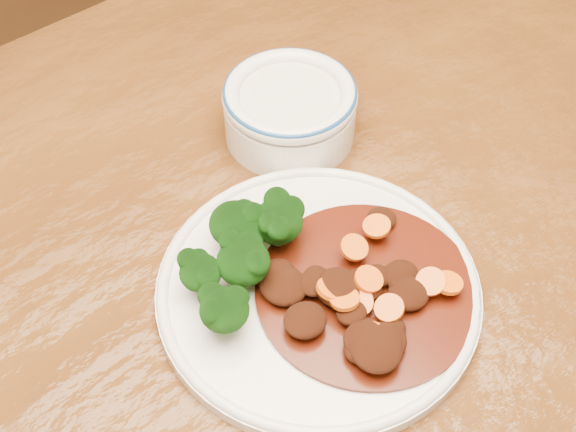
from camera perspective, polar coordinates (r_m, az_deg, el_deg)
dining_table at (r=0.79m, az=-0.37°, el=-6.98°), size 1.56×1.00×0.75m
dinner_plate at (r=0.70m, az=2.17°, el=-5.20°), size 0.28×0.28×0.02m
broccoli_florets at (r=0.68m, az=-3.35°, el=-2.63°), size 0.13×0.11×0.05m
mince_stew at (r=0.68m, az=4.98°, el=-6.09°), size 0.19×0.19×0.03m
dip_bowl at (r=0.81m, az=0.13°, el=7.65°), size 0.14×0.14×0.06m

